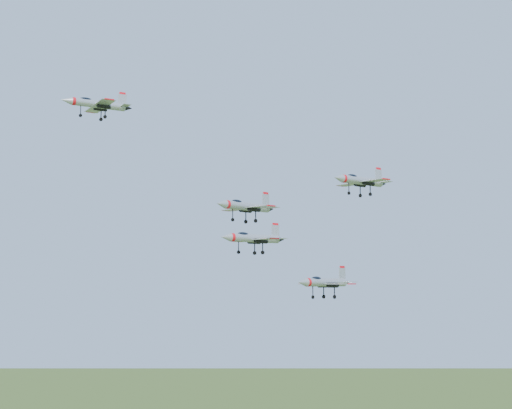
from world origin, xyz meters
TOP-DOWN VIEW (x-y plane):
  - jet_lead at (-20.37, 9.39)m, footprint 11.42×9.56m
  - jet_left_high at (0.04, -2.19)m, footprint 12.57×10.43m
  - jet_right_high at (5.16, -22.13)m, footprint 10.61×8.70m
  - jet_left_low at (9.98, 8.51)m, footprint 13.89×11.48m
  - jet_right_low at (12.26, -7.27)m, footprint 12.76×10.59m

SIDE VIEW (x-z plane):
  - jet_right_low at x=12.26m, z-range 116.96..120.37m
  - jet_left_low at x=9.98m, z-range 124.65..128.36m
  - jet_left_high at x=0.04m, z-range 128.97..132.32m
  - jet_right_high at x=5.16m, z-range 131.53..134.38m
  - jet_lead at x=-20.37m, z-range 144.74..147.80m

